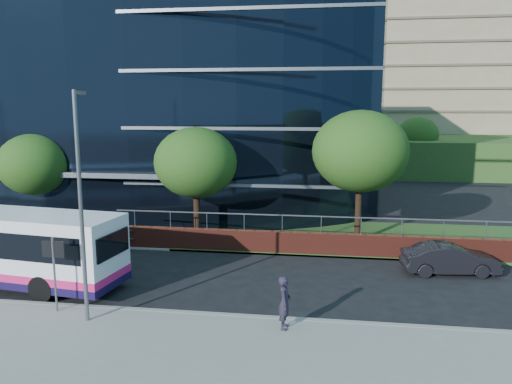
% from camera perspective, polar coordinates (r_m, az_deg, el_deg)
% --- Properties ---
extents(far_forecourt, '(50.00, 8.00, 0.10)m').
position_cam_1_polar(far_forecourt, '(36.00, -26.29, -3.41)').
color(far_forecourt, gray).
rests_on(far_forecourt, ground).
extents(grass_verge, '(36.00, 8.00, 0.12)m').
position_cam_1_polar(grass_verge, '(31.27, 26.24, -5.25)').
color(grass_verge, '#2D511E').
rests_on(grass_verge, ground).
extents(glass_office, '(44.00, 23.10, 16.00)m').
position_cam_1_polar(glass_office, '(42.73, -17.28, 9.82)').
color(glass_office, black).
rests_on(glass_office, ground).
extents(retaining_wall, '(34.00, 0.40, 2.11)m').
position_cam_1_polar(retaining_wall, '(26.63, 20.50, -6.12)').
color(retaining_wall, maroon).
rests_on(retaining_wall, ground).
extents(apartment_block, '(60.00, 42.00, 30.00)m').
position_cam_1_polar(apartment_block, '(77.12, 22.07, 11.62)').
color(apartment_block, '#2D511E').
rests_on(apartment_block, ground).
extents(street_sign, '(0.85, 0.09, 2.80)m').
position_cam_1_polar(street_sign, '(19.67, -22.12, -7.08)').
color(street_sign, slate).
rests_on(street_sign, pavement_near).
extents(tree_far_b, '(4.29, 4.29, 6.05)m').
position_cam_1_polar(tree_far_b, '(32.46, -23.96, 2.89)').
color(tree_far_b, black).
rests_on(tree_far_b, ground).
extents(tree_far_c, '(4.62, 4.62, 6.51)m').
position_cam_1_polar(tree_far_c, '(27.90, -6.89, 3.35)').
color(tree_far_c, black).
rests_on(tree_far_c, ground).
extents(tree_far_d, '(5.28, 5.28, 7.44)m').
position_cam_1_polar(tree_far_d, '(27.91, 11.84, 4.56)').
color(tree_far_d, black).
rests_on(tree_far_d, ground).
extents(tree_dist_e, '(4.62, 4.62, 6.51)m').
position_cam_1_polar(tree_dist_e, '(58.65, 17.95, 6.24)').
color(tree_dist_e, black).
rests_on(tree_dist_e, ground).
extents(streetlight_east, '(0.15, 0.77, 8.00)m').
position_cam_1_polar(streetlight_east, '(17.93, -19.38, -0.96)').
color(streetlight_east, slate).
rests_on(streetlight_east, pavement_near).
extents(parked_car, '(4.41, 1.95, 1.41)m').
position_cam_1_polar(parked_car, '(24.73, 21.28, -7.14)').
color(parked_car, black).
rests_on(parked_car, ground).
extents(pedestrian, '(0.44, 0.67, 1.84)m').
position_cam_1_polar(pedestrian, '(17.26, 3.29, -12.49)').
color(pedestrian, '#241F2F').
rests_on(pedestrian, pavement_near).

